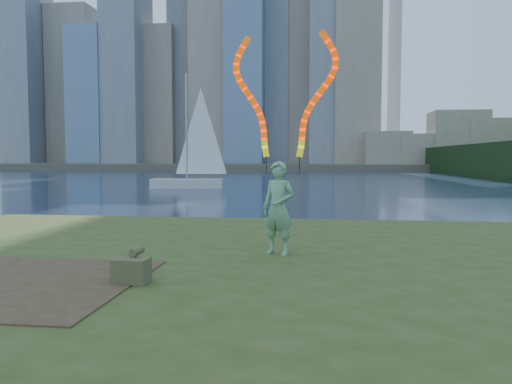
# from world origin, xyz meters

# --- Properties ---
(ground) EXTENTS (320.00, 320.00, 0.00)m
(ground) POSITION_xyz_m (0.00, 0.00, 0.00)
(ground) COLOR #1A2742
(ground) RESTS_ON ground
(grassy_knoll) EXTENTS (20.00, 18.00, 0.80)m
(grassy_knoll) POSITION_xyz_m (0.00, -2.30, 0.34)
(grassy_knoll) COLOR #384719
(grassy_knoll) RESTS_ON ground
(dirt_patch) EXTENTS (3.20, 3.00, 0.02)m
(dirt_patch) POSITION_xyz_m (-2.20, -3.20, 0.81)
(dirt_patch) COLOR #47331E
(dirt_patch) RESTS_ON grassy_knoll
(far_shore) EXTENTS (320.00, 40.00, 1.20)m
(far_shore) POSITION_xyz_m (0.00, 95.00, 0.60)
(far_shore) COLOR #504B3B
(far_shore) RESTS_ON ground
(woman_with_ribbons) EXTENTS (1.86, 0.83, 3.94)m
(woman_with_ribbons) POSITION_xyz_m (1.09, -0.85, 2.23)
(woman_with_ribbons) COLOR #176C21
(woman_with_ribbons) RESTS_ON grassy_knoll
(canvas_bag) EXTENTS (0.46, 0.52, 0.42)m
(canvas_bag) POSITION_xyz_m (-0.66, -2.98, 0.97)
(canvas_bag) COLOR brown
(canvas_bag) RESTS_ON grassy_knoll
(sailboat) EXTENTS (5.95, 2.37, 8.93)m
(sailboat) POSITION_xyz_m (-8.06, 28.90, 1.53)
(sailboat) COLOR beige
(sailboat) RESTS_ON ground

